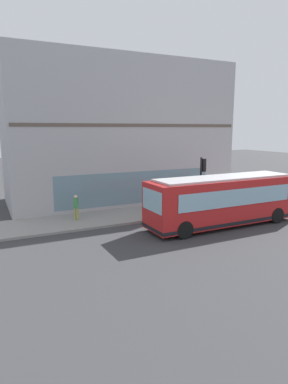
% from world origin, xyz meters
% --- Properties ---
extents(ground, '(120.00, 120.00, 0.00)m').
position_xyz_m(ground, '(0.00, 0.00, 0.00)').
color(ground, '#38383A').
extents(sidewalk_curb, '(3.86, 40.00, 0.15)m').
position_xyz_m(sidewalk_curb, '(4.53, 0.00, 0.07)').
color(sidewalk_curb, gray).
rests_on(sidewalk_curb, ground).
extents(building_corner, '(8.16, 17.71, 11.24)m').
position_xyz_m(building_corner, '(10.51, 0.00, 5.61)').
color(building_corner, '#A8A8AD').
rests_on(building_corner, ground).
extents(city_bus_nearside, '(2.72, 10.08, 3.07)m').
position_xyz_m(city_bus_nearside, '(0.01, -2.89, 1.55)').
color(city_bus_nearside, red).
rests_on(city_bus_nearside, ground).
extents(traffic_light_near_corner, '(0.32, 0.49, 3.85)m').
position_xyz_m(traffic_light_near_corner, '(3.03, -3.44, 2.83)').
color(traffic_light_near_corner, black).
rests_on(traffic_light_near_corner, sidewalk_curb).
extents(fire_hydrant, '(0.35, 0.35, 0.74)m').
position_xyz_m(fire_hydrant, '(3.36, 0.80, 0.51)').
color(fire_hydrant, gold).
rests_on(fire_hydrant, sidewalk_curb).
extents(pedestrian_near_hydrant, '(0.32, 0.32, 1.73)m').
position_xyz_m(pedestrian_near_hydrant, '(4.69, -4.76, 1.15)').
color(pedestrian_near_hydrant, '#99994C').
rests_on(pedestrian_near_hydrant, sidewalk_curb).
extents(pedestrian_by_light_pole, '(0.32, 0.32, 1.64)m').
position_xyz_m(pedestrian_by_light_pole, '(4.67, 5.14, 1.09)').
color(pedestrian_by_light_pole, '#99994C').
rests_on(pedestrian_by_light_pole, sidewalk_curb).
extents(newspaper_vending_box, '(0.44, 0.42, 0.90)m').
position_xyz_m(newspaper_vending_box, '(5.74, -4.51, 0.60)').
color(newspaper_vending_box, '#197233').
rests_on(newspaper_vending_box, sidewalk_curb).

